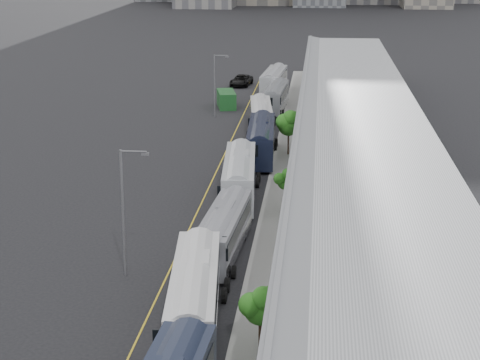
# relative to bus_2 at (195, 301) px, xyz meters

# --- Properties ---
(sidewalk) EXTENTS (10.00, 170.00, 0.12)m
(sidewalk) POSITION_rel_bus_2_xyz_m (7.32, 19.31, -1.62)
(sidewalk) COLOR gray
(sidewalk) RESTS_ON ground
(lane_line) EXTENTS (0.12, 160.00, 0.02)m
(lane_line) POSITION_rel_bus_2_xyz_m (-3.18, 19.31, -1.67)
(lane_line) COLOR gold
(lane_line) RESTS_ON ground
(depot) EXTENTS (12.45, 160.40, 7.20)m
(depot) POSITION_rel_bus_2_xyz_m (11.31, 19.31, 1.83)
(depot) COLOR gray
(depot) RESTS_ON ground
(bus_2) EXTENTS (4.12, 13.86, 3.99)m
(bus_2) POSITION_rel_bus_2_xyz_m (0.00, 0.00, 0.00)
(bus_2) COLOR silver
(bus_2) RESTS_ON ground
(bus_3) EXTENTS (3.19, 12.44, 3.60)m
(bus_3) POSITION_rel_bus_2_xyz_m (0.33, 12.00, -0.17)
(bus_3) COLOR slate
(bus_3) RESTS_ON ground
(bus_4) EXTENTS (3.77, 13.94, 4.03)m
(bus_4) POSITION_rel_bus_2_xyz_m (0.11, 26.08, 0.02)
(bus_4) COLOR #B3B8BE
(bus_4) RESTS_ON ground
(bus_5) EXTENTS (3.42, 13.91, 4.03)m
(bus_5) POSITION_rel_bus_2_xyz_m (1.01, 40.66, 0.02)
(bus_5) COLOR black
(bus_5) RESTS_ON ground
(bus_6) EXTENTS (3.77, 12.75, 3.67)m
(bus_6) POSITION_rel_bus_2_xyz_m (-0.01, 54.27, -0.14)
(bus_6) COLOR silver
(bus_6) RESTS_ON ground
(bus_7) EXTENTS (3.19, 12.67, 3.67)m
(bus_7) POSITION_rel_bus_2_xyz_m (1.07, 67.88, -0.14)
(bus_7) COLOR slate
(bus_7) RESTS_ON ground
(bus_8) EXTENTS (3.64, 13.81, 3.99)m
(bus_8) POSITION_rel_bus_2_xyz_m (0.04, 80.49, 0.00)
(bus_8) COLOR #AAADB4
(bus_8) RESTS_ON ground
(tree_1) EXTENTS (1.90, 1.90, 3.90)m
(tree_1) POSITION_rel_bus_2_xyz_m (4.17, -2.72, 1.24)
(tree_1) COLOR black
(tree_1) RESTS_ON ground
(tree_2) EXTENTS (1.38, 1.38, 3.51)m
(tree_2) POSITION_rel_bus_2_xyz_m (4.43, 22.93, 1.09)
(tree_2) COLOR black
(tree_2) RESTS_ON ground
(tree_3) EXTENTS (2.43, 2.43, 5.03)m
(tree_3) POSITION_rel_bus_2_xyz_m (3.91, 42.40, 2.11)
(tree_3) COLOR black
(tree_3) RESTS_ON ground
(street_lamp_near) EXTENTS (2.04, 0.22, 9.16)m
(street_lamp_near) POSITION_rel_bus_2_xyz_m (-5.93, 7.35, 3.59)
(street_lamp_near) COLOR #59595E
(street_lamp_near) RESTS_ON ground
(street_lamp_far) EXTENTS (2.04, 0.22, 8.46)m
(street_lamp_far) POSITION_rel_bus_2_xyz_m (-6.71, 62.29, 3.22)
(street_lamp_far) COLOR #59595E
(street_lamp_far) RESTS_ON ground
(shipping_container) EXTENTS (3.49, 6.20, 2.31)m
(shipping_container) POSITION_rel_bus_2_xyz_m (-6.13, 69.21, -0.53)
(shipping_container) COLOR #14421B
(shipping_container) RESTS_ON ground
(suv) EXTENTS (3.75, 6.74, 1.78)m
(suv) POSITION_rel_bus_2_xyz_m (-5.81, 87.92, -0.79)
(suv) COLOR black
(suv) RESTS_ON ground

